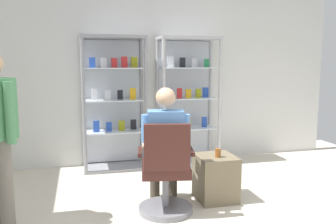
# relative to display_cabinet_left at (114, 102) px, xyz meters

# --- Properties ---
(back_wall) EXTENTS (6.00, 0.10, 2.70)m
(back_wall) POSITION_rel_display_cabinet_left_xyz_m (0.55, 0.24, 0.38)
(back_wall) COLOR silver
(back_wall) RESTS_ON ground
(display_cabinet_left) EXTENTS (0.90, 0.45, 1.90)m
(display_cabinet_left) POSITION_rel_display_cabinet_left_xyz_m (0.00, 0.00, 0.00)
(display_cabinet_left) COLOR gray
(display_cabinet_left) RESTS_ON ground
(display_cabinet_right) EXTENTS (0.90, 0.45, 1.90)m
(display_cabinet_right) POSITION_rel_display_cabinet_left_xyz_m (1.10, 0.00, -0.00)
(display_cabinet_right) COLOR #B7B7BC
(display_cabinet_right) RESTS_ON ground
(office_chair) EXTENTS (0.60, 0.57, 0.96)m
(office_chair) POSITION_rel_display_cabinet_left_xyz_m (0.34, -1.77, -0.57)
(office_chair) COLOR slate
(office_chair) RESTS_ON ground
(seated_shopkeeper) EXTENTS (0.54, 0.61, 1.29)m
(seated_shopkeeper) POSITION_rel_display_cabinet_left_xyz_m (0.37, -1.60, -0.26)
(seated_shopkeeper) COLOR #3F382D
(seated_shopkeeper) RESTS_ON ground
(storage_crate) EXTENTS (0.42, 0.44, 0.50)m
(storage_crate) POSITION_rel_display_cabinet_left_xyz_m (0.97, -1.52, -0.72)
(storage_crate) COLOR #72664C
(storage_crate) RESTS_ON ground
(tea_glass) EXTENTS (0.06, 0.06, 0.10)m
(tea_glass) POSITION_rel_display_cabinet_left_xyz_m (0.97, -1.58, -0.41)
(tea_glass) COLOR brown
(tea_glass) RESTS_ON storage_crate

